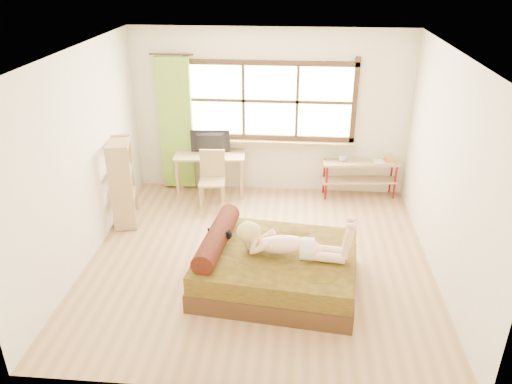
# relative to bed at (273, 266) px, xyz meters

# --- Properties ---
(floor) EXTENTS (4.50, 4.50, 0.00)m
(floor) POSITION_rel_bed_xyz_m (-0.21, 0.54, -0.26)
(floor) COLOR #9E754C
(floor) RESTS_ON ground
(ceiling) EXTENTS (4.50, 4.50, 0.00)m
(ceiling) POSITION_rel_bed_xyz_m (-0.21, 0.54, 2.44)
(ceiling) COLOR white
(ceiling) RESTS_ON wall_back
(wall_back) EXTENTS (4.50, 0.00, 4.50)m
(wall_back) POSITION_rel_bed_xyz_m (-0.21, 2.79, 1.09)
(wall_back) COLOR silver
(wall_back) RESTS_ON floor
(wall_front) EXTENTS (4.50, 0.00, 4.50)m
(wall_front) POSITION_rel_bed_xyz_m (-0.21, -1.71, 1.09)
(wall_front) COLOR silver
(wall_front) RESTS_ON floor
(wall_left) EXTENTS (0.00, 4.50, 4.50)m
(wall_left) POSITION_rel_bed_xyz_m (-2.46, 0.54, 1.09)
(wall_left) COLOR silver
(wall_left) RESTS_ON floor
(wall_right) EXTENTS (0.00, 4.50, 4.50)m
(wall_right) POSITION_rel_bed_xyz_m (2.04, 0.54, 1.09)
(wall_right) COLOR silver
(wall_right) RESTS_ON floor
(window) EXTENTS (2.80, 0.16, 1.46)m
(window) POSITION_rel_bed_xyz_m (-0.21, 2.76, 1.25)
(window) COLOR #FFEDBF
(window) RESTS_ON wall_back
(curtain) EXTENTS (0.55, 0.10, 2.20)m
(curtain) POSITION_rel_bed_xyz_m (-1.76, 2.67, 0.89)
(curtain) COLOR #5C9C2A
(curtain) RESTS_ON wall_back
(bed) EXTENTS (2.05, 1.72, 0.72)m
(bed) POSITION_rel_bed_xyz_m (0.00, 0.00, 0.00)
(bed) COLOR #382111
(bed) RESTS_ON floor
(woman) EXTENTS (1.36, 0.52, 0.57)m
(woman) POSITION_rel_bed_xyz_m (0.20, -0.06, 0.50)
(woman) COLOR beige
(woman) RESTS_ON bed
(kitten) EXTENTS (0.29, 0.14, 0.23)m
(kitten) POSITION_rel_bed_xyz_m (-0.67, 0.09, 0.33)
(kitten) COLOR black
(kitten) RESTS_ON bed
(desk) EXTENTS (1.18, 0.61, 0.72)m
(desk) POSITION_rel_bed_xyz_m (-1.18, 2.49, 0.36)
(desk) COLOR #9D7C55
(desk) RESTS_ON floor
(monitor) EXTENTS (0.65, 0.13, 0.37)m
(monitor) POSITION_rel_bed_xyz_m (-1.18, 2.54, 0.65)
(monitor) COLOR black
(monitor) RESTS_ON desk
(chair) EXTENTS (0.43, 0.43, 0.90)m
(chair) POSITION_rel_bed_xyz_m (-1.09, 2.13, 0.24)
(chair) COLOR #9D7C55
(chair) RESTS_ON floor
(pipe_shelf) EXTENTS (1.27, 0.45, 0.70)m
(pipe_shelf) POSITION_rel_bed_xyz_m (1.31, 2.62, 0.20)
(pipe_shelf) COLOR #9D7C55
(pipe_shelf) RESTS_ON floor
(cup) EXTENTS (0.14, 0.14, 0.10)m
(cup) POSITION_rel_bed_xyz_m (0.99, 2.61, 0.41)
(cup) COLOR gray
(cup) RESTS_ON pipe_shelf
(book) EXTENTS (0.19, 0.24, 0.02)m
(book) POSITION_rel_bed_xyz_m (1.49, 2.61, 0.37)
(book) COLOR gray
(book) RESTS_ON pipe_shelf
(bookshelf) EXTENTS (0.45, 0.63, 1.30)m
(bookshelf) POSITION_rel_bed_xyz_m (-2.29, 1.38, 0.40)
(bookshelf) COLOR #9D7C55
(bookshelf) RESTS_ON floor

